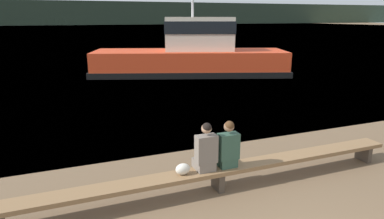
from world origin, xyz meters
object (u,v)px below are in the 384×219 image
(tugboat_red, at_px, (192,57))
(shopping_bag, at_px, (183,169))
(bench_main, at_px, (218,172))
(person_left, at_px, (206,151))
(person_right, at_px, (228,147))

(tugboat_red, bearing_deg, shopping_bag, 177.13)
(bench_main, xyz_separation_m, person_left, (-0.26, 0.01, 0.47))
(tugboat_red, bearing_deg, person_left, 178.87)
(bench_main, bearing_deg, tugboat_red, 70.43)
(person_left, distance_m, shopping_bag, 0.55)
(person_right, distance_m, tugboat_red, 13.77)
(person_right, bearing_deg, person_left, -179.99)
(person_right, bearing_deg, shopping_bag, -179.25)
(bench_main, relative_size, person_right, 8.69)
(bench_main, distance_m, tugboat_red, 13.86)
(person_right, distance_m, shopping_bag, 0.97)
(person_left, xyz_separation_m, tugboat_red, (4.90, 13.03, 0.18))
(shopping_bag, bearing_deg, tugboat_red, 67.65)
(person_left, height_order, tugboat_red, tugboat_red)
(person_right, xyz_separation_m, tugboat_red, (4.44, 13.03, 0.18))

